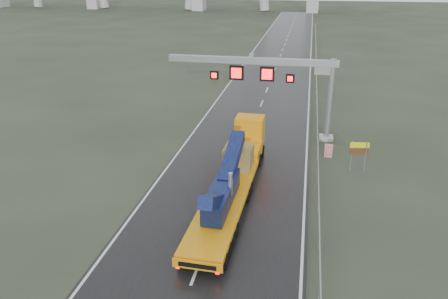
% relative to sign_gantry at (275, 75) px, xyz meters
% --- Properties ---
extents(ground, '(400.00, 400.00, 0.00)m').
position_rel_sign_gantry_xyz_m(ground, '(-2.10, -17.99, -5.61)').
color(ground, '#293021').
rests_on(ground, ground).
extents(road, '(11.00, 200.00, 0.02)m').
position_rel_sign_gantry_xyz_m(road, '(-2.10, 22.01, -5.60)').
color(road, black).
rests_on(road, ground).
extents(guardrail, '(0.20, 140.00, 1.40)m').
position_rel_sign_gantry_xyz_m(guardrail, '(4.00, 12.01, -4.91)').
color(guardrail, slate).
rests_on(guardrail, ground).
extents(sign_gantry, '(14.90, 1.20, 7.42)m').
position_rel_sign_gantry_xyz_m(sign_gantry, '(0.00, 0.00, 0.00)').
color(sign_gantry, beige).
rests_on(sign_gantry, ground).
extents(heavy_haul_truck, '(2.88, 16.91, 3.96)m').
position_rel_sign_gantry_xyz_m(heavy_haul_truck, '(-1.66, -10.76, -4.08)').
color(heavy_haul_truck, orange).
rests_on(heavy_haul_truck, ground).
extents(exit_sign_pair, '(1.41, 0.27, 2.42)m').
position_rel_sign_gantry_xyz_m(exit_sign_pair, '(6.90, -6.47, -3.92)').
color(exit_sign_pair, gray).
rests_on(exit_sign_pair, ground).
extents(striped_barrier, '(0.66, 0.42, 1.06)m').
position_rel_sign_gantry_xyz_m(striped_barrier, '(4.86, -3.99, -5.08)').
color(striped_barrier, red).
rests_on(striped_barrier, ground).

